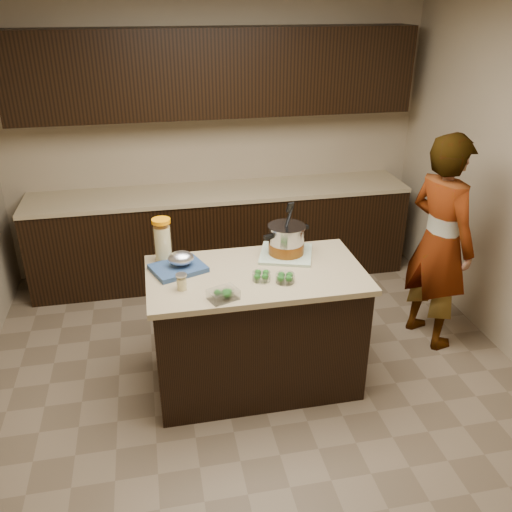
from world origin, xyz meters
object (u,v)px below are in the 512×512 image
Objects in this scene: island at (256,328)px; person at (440,243)px; stock_pot at (286,241)px; lemonade_pitcher at (163,242)px.

island is 1.58m from person.
person is (1.24, 0.07, -0.15)m from stock_pot.
lemonade_pitcher is at bearing 154.04° from island.
lemonade_pitcher is (-0.60, 0.29, 0.59)m from island.
lemonade_pitcher is 0.18× the size of person.
stock_pot is 0.86m from lemonade_pitcher.
stock_pot is at bearing -5.23° from lemonade_pitcher.
stock_pot is 0.22× the size of person.
island is 0.65m from stock_pot.
stock_pot is at bearing 77.39° from person.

